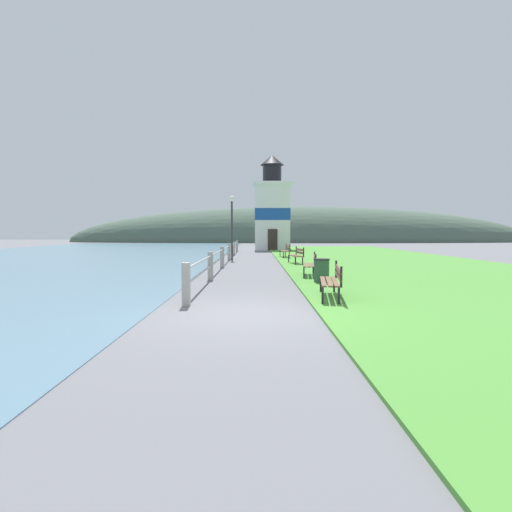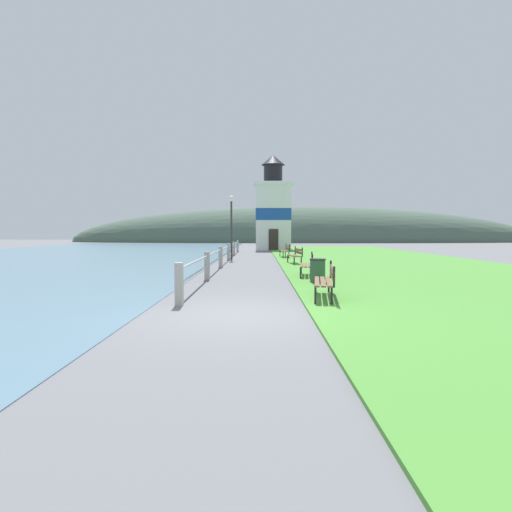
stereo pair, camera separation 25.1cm
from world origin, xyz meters
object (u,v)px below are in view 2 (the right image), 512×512
Objects in this scene: park_bench_near at (326,279)px; trash_bin at (318,271)px; park_bench_far at (296,254)px; lighthouse at (273,211)px; lamp_post at (231,216)px; park_bench_by_lighthouse at (286,250)px; park_bench_midway at (308,263)px.

trash_bin is at bearing -86.37° from park_bench_near.
park_bench_far is 17.98m from lighthouse.
park_bench_near is 10.98m from park_bench_far.
park_bench_far is at bearing -45.02° from lamp_post.
park_bench_far and park_bench_by_lighthouse have the same top height.
park_bench_near is 0.22× the size of lighthouse.
lighthouse is at bearing -91.15° from park_bench_by_lighthouse.
park_bench_by_lighthouse is (-0.13, 11.22, 0.00)m from park_bench_midway.
lighthouse reaches higher than park_bench_far.
lighthouse reaches higher than lamp_post.
park_bench_near is at bearing 95.10° from park_bench_midway.
park_bench_by_lighthouse is 2.34× the size of trash_bin.
park_bench_near is at bearing -94.26° from trash_bin.
park_bench_by_lighthouse reaches higher than trash_bin.
park_bench_by_lighthouse is at bearing -82.55° from park_bench_midway.
park_bench_by_lighthouse is at bearing 90.92° from trash_bin.
trash_bin is 0.21× the size of lamp_post.
trash_bin is (0.21, -13.11, -0.12)m from park_bench_by_lighthouse.
park_bench_near is 15.21m from lamp_post.
lighthouse reaches higher than park_bench_midway.
park_bench_by_lighthouse is 0.22× the size of lighthouse.
park_bench_far is 5.27m from park_bench_by_lighthouse.
lighthouse is 2.29× the size of lamp_post.
lighthouse is 25.75m from trash_bin.
lamp_post reaches higher than park_bench_far.
park_bench_midway is 0.20× the size of lighthouse.
park_bench_midway is 0.93× the size of park_bench_by_lighthouse.
lighthouse is at bearing -81.85° from park_bench_midway.
lamp_post is at bearing -102.24° from lighthouse.
lighthouse is 14.37m from lamp_post.
lamp_post reaches higher than park_bench_near.
lighthouse reaches higher than park_bench_near.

